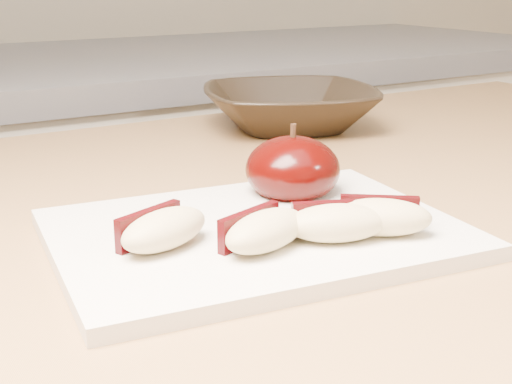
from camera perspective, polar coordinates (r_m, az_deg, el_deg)
cutting_board at (r=0.50m, az=0.00°, el=-3.36°), size 0.30×0.24×0.01m
apple_half at (r=0.57m, az=2.95°, el=1.82°), size 0.09×0.09×0.06m
apple_wedge_a at (r=0.46m, az=-7.48°, el=-2.95°), size 0.08×0.06×0.02m
apple_wedge_b at (r=0.45m, az=0.66°, el=-3.06°), size 0.07×0.05×0.02m
apple_wedge_c at (r=0.47m, az=6.42°, el=-2.42°), size 0.08×0.06×0.02m
apple_wedge_d at (r=0.48m, az=9.93°, el=-1.94°), size 0.07×0.07×0.02m
bowl at (r=0.85m, az=2.72°, el=6.75°), size 0.26×0.26×0.05m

